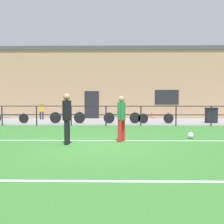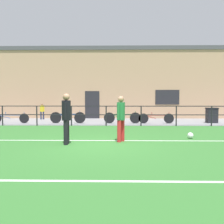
{
  "view_description": "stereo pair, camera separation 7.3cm",
  "coord_description": "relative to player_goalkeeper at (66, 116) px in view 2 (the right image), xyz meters",
  "views": [
    {
      "loc": [
        0.59,
        -8.91,
        1.64
      ],
      "look_at": [
        0.37,
        4.3,
        0.89
      ],
      "focal_mm": 41.93,
      "sensor_mm": 36.0,
      "label": 1
    },
    {
      "loc": [
        0.66,
        -8.91,
        1.64
      ],
      "look_at": [
        0.37,
        4.3,
        0.89
      ],
      "focal_mm": 41.93,
      "sensor_mm": 36.0,
      "label": 2
    }
  ],
  "objects": [
    {
      "name": "bicycle_parked_4",
      "position": [
        2.06,
        7.11,
        -0.63
      ],
      "size": [
        2.28,
        0.04,
        0.77
      ],
      "color": "black",
      "rests_on": "pavement_strip"
    },
    {
      "name": "field_line_touchline",
      "position": [
        1.12,
        0.79,
        -1.0
      ],
      "size": [
        36.0,
        0.11,
        0.0
      ],
      "primitive_type": "cube",
      "color": "white",
      "rests_on": "ground"
    },
    {
      "name": "perimeter_fence",
      "position": [
        1.12,
        5.91,
        -0.26
      ],
      "size": [
        36.07,
        0.07,
        1.15
      ],
      "color": "black",
      "rests_on": "ground"
    },
    {
      "name": "field_line_hash",
      "position": [
        1.12,
        -3.99,
        -1.0
      ],
      "size": [
        36.0,
        0.11,
        0.0
      ],
      "primitive_type": "cube",
      "color": "white",
      "rests_on": "ground"
    },
    {
      "name": "bicycle_parked_2",
      "position": [
        -4.93,
        7.11,
        -0.66
      ],
      "size": [
        2.34,
        0.04,
        0.71
      ],
      "color": "black",
      "rests_on": "pavement_strip"
    },
    {
      "name": "player_goalkeeper",
      "position": [
        0.0,
        0.0,
        0.0
      ],
      "size": [
        0.31,
        0.48,
        1.77
      ],
      "rotation": [
        0.0,
        0.0,
        4.72
      ],
      "color": "black",
      "rests_on": "ground"
    },
    {
      "name": "soccer_ball_match",
      "position": [
        4.68,
        1.38,
        -0.88
      ],
      "size": [
        0.24,
        0.24,
        0.24
      ],
      "primitive_type": "sphere",
      "color": "white",
      "rests_on": "ground"
    },
    {
      "name": "trash_bin_0",
      "position": [
        7.72,
        7.57,
        -0.5
      ],
      "size": [
        0.67,
        0.57,
        0.96
      ],
      "color": "black",
      "rests_on": "pavement_strip"
    },
    {
      "name": "bicycle_parked_1",
      "position": [
        4.15,
        7.11,
        -0.66
      ],
      "size": [
        2.18,
        0.04,
        0.72
      ],
      "color": "black",
      "rests_on": "pavement_strip"
    },
    {
      "name": "pavement_strip",
      "position": [
        1.12,
        8.41,
        -0.99
      ],
      "size": [
        48.0,
        5.0,
        0.02
      ],
      "primitive_type": "cube",
      "color": "gray",
      "rests_on": "ground"
    },
    {
      "name": "bicycle_parked_3",
      "position": [
        -1.32,
        7.11,
        -0.62
      ],
      "size": [
        2.2,
        0.04,
        0.79
      ],
      "color": "black",
      "rests_on": "pavement_strip"
    },
    {
      "name": "spectator_child",
      "position": [
        -3.73,
        9.9,
        -0.31
      ],
      "size": [
        0.32,
        0.21,
        1.19
      ],
      "rotation": [
        0.0,
        0.0,
        3.38
      ],
      "color": "#232D4C",
      "rests_on": "pavement_strip"
    },
    {
      "name": "ground",
      "position": [
        1.12,
        -0.09,
        -1.02
      ],
      "size": [
        60.0,
        44.0,
        0.04
      ],
      "primitive_type": "cube",
      "color": "#33702D"
    },
    {
      "name": "player_striker",
      "position": [
        1.9,
        0.57,
        -0.05
      ],
      "size": [
        0.29,
        0.41,
        1.68
      ],
      "rotation": [
        0.0,
        0.0,
        4.17
      ],
      "color": "red",
      "rests_on": "ground"
    },
    {
      "name": "clubhouse_facade",
      "position": [
        1.12,
        12.11,
        1.76
      ],
      "size": [
        28.0,
        2.56,
        5.51
      ],
      "color": "tan",
      "rests_on": "ground"
    }
  ]
}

